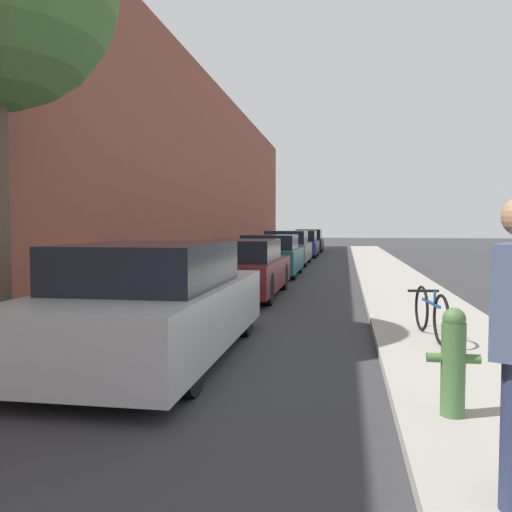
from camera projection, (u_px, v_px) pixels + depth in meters
ground_plane at (293, 283)px, 15.50m from camera, size 120.00×120.00×0.00m
sidewalk_left at (197, 279)px, 15.98m from camera, size 2.00×52.00×0.12m
sidewalk_right at (396, 282)px, 15.02m from camera, size 2.00×52.00×0.12m
building_facade_left at (153, 154)px, 15.99m from camera, size 0.70×52.00×7.64m
parked_car_silver at (155, 304)px, 6.65m from camera, size 1.90×4.64×1.44m
parked_car_maroon at (241, 269)px, 12.51m from camera, size 1.83×4.45×1.33m
parked_car_teal at (271, 256)px, 17.62m from camera, size 1.88×3.92×1.36m
parked_car_grey at (287, 248)px, 22.80m from camera, size 1.85×4.41×1.45m
parked_car_navy at (301, 244)px, 28.52m from camera, size 1.81×4.05×1.41m
parked_car_black at (309, 241)px, 34.14m from camera, size 1.76×4.00×1.44m
fire_hydrant at (453, 360)px, 4.27m from camera, size 0.41×0.19×0.88m
bicycle at (431, 313)px, 7.29m from camera, size 0.44×1.62×0.66m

